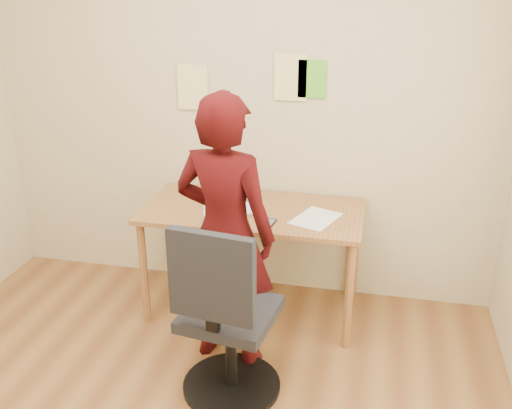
% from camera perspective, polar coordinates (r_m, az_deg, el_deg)
% --- Properties ---
extents(room, '(3.58, 3.58, 2.78)m').
position_cam_1_polar(room, '(2.25, -12.32, 1.18)').
color(room, brown).
rests_on(room, ground).
extents(desk, '(1.40, 0.70, 0.74)m').
position_cam_1_polar(desk, '(3.67, -0.28, -1.70)').
color(desk, '#986434').
rests_on(desk, ground).
extents(laptop, '(0.37, 0.35, 0.22)m').
position_cam_1_polar(laptop, '(3.65, -2.93, 0.41)').
color(laptop, '#ACACB3').
rests_on(laptop, desk).
extents(paper_sheet, '(0.32, 0.38, 0.00)m').
position_cam_1_polar(paper_sheet, '(3.52, 5.99, -1.38)').
color(paper_sheet, white).
rests_on(paper_sheet, desk).
extents(phone, '(0.08, 0.14, 0.01)m').
position_cam_1_polar(phone, '(3.42, 1.26, -1.87)').
color(phone, black).
rests_on(phone, desk).
extents(wall_note_left, '(0.21, 0.00, 0.30)m').
position_cam_1_polar(wall_note_left, '(3.91, -6.34, 11.55)').
color(wall_note_left, '#F0E28F').
rests_on(wall_note_left, room).
extents(wall_note_mid, '(0.21, 0.00, 0.30)m').
position_cam_1_polar(wall_note_mid, '(3.74, 3.47, 12.58)').
color(wall_note_mid, '#F0E28F').
rests_on(wall_note_mid, room).
extents(wall_note_right, '(0.18, 0.00, 0.24)m').
position_cam_1_polar(wall_note_right, '(3.72, 5.62, 12.37)').
color(wall_note_right, '#59C22B').
rests_on(wall_note_right, room).
extents(office_chair, '(0.54, 0.54, 1.04)m').
position_cam_1_polar(office_chair, '(3.02, -3.08, -12.05)').
color(office_chair, black).
rests_on(office_chair, ground).
extents(person, '(0.65, 0.49, 1.60)m').
position_cam_1_polar(person, '(3.15, -3.10, -2.99)').
color(person, '#310607').
rests_on(person, ground).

